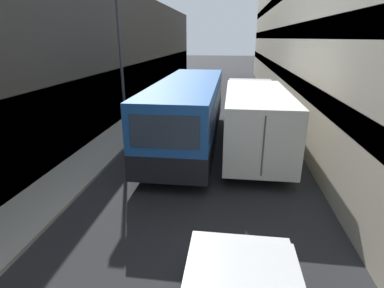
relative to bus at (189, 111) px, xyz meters
The scene contains 7 objects.
ground_plane 1.72m from the bus, ahead, with size 150.00×150.00×0.00m, color #232326.
sidewalk_left 3.88m from the bus, behind, with size 1.80×60.00×0.11m.
building_left_shopfront 5.89m from the bus, behind, with size 2.40×60.00×7.49m.
building_right_apartment 7.01m from the bus, ahead, with size 2.40×60.00×10.46m.
bus is the anchor object (origin of this frame).
box_truck 2.86m from the bus, ahead, with size 2.39×8.94×2.65m.
street_lamp 4.26m from the bus, behind, with size 0.36×0.80×6.45m.
Camera 1 is at (1.05, 2.15, 4.60)m, focal length 28.00 mm.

